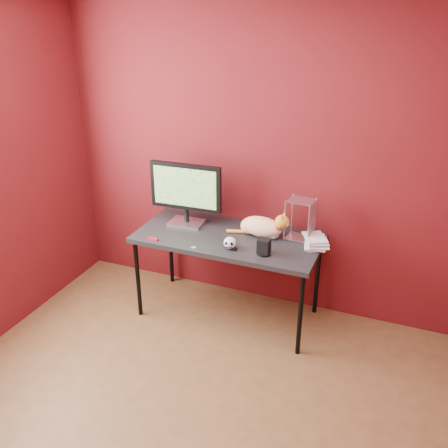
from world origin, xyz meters
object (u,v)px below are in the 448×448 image
at_px(desk, 228,242).
at_px(monitor, 186,191).
at_px(book_stack, 310,194).
at_px(speaker, 264,247).
at_px(cat, 262,227).
at_px(skull_mug, 230,243).

relative_size(desk, monitor, 2.42).
bearing_deg(book_stack, monitor, 178.95).
bearing_deg(monitor, desk, -15.32).
height_order(monitor, speaker, monitor).
relative_size(cat, skull_mug, 5.15).
relative_size(desk, cat, 2.89).
height_order(desk, cat, cat).
bearing_deg(desk, cat, 22.29).
height_order(desk, speaker, speaker).
bearing_deg(desk, skull_mug, -65.22).
bearing_deg(skull_mug, desk, 103.96).
bearing_deg(skull_mug, monitor, 139.23).
bearing_deg(monitor, book_stack, -3.72).
distance_m(speaker, book_stack, 0.53).
bearing_deg(cat, speaker, -61.65).
relative_size(cat, speaker, 4.12).
distance_m(skull_mug, speaker, 0.27).
bearing_deg(monitor, speaker, -22.59).
xyz_separation_m(cat, skull_mug, (-0.16, -0.30, -0.03)).
bearing_deg(speaker, skull_mug, -175.33).
distance_m(monitor, speaker, 0.87).
distance_m(cat, book_stack, 0.51).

